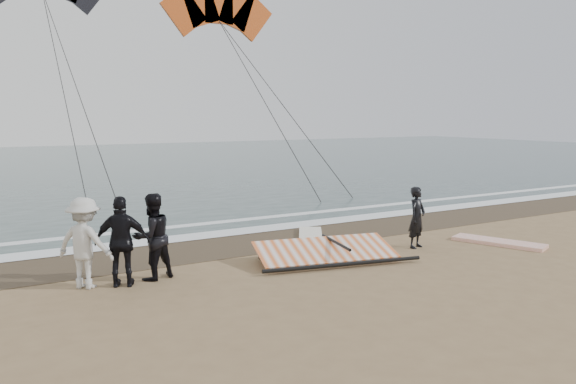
# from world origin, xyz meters

# --- Properties ---
(ground) EXTENTS (120.00, 120.00, 0.00)m
(ground) POSITION_xyz_m (0.00, 0.00, 0.00)
(ground) COLOR #8C704C
(ground) RESTS_ON ground
(sea) EXTENTS (120.00, 54.00, 0.02)m
(sea) POSITION_xyz_m (0.00, 33.00, 0.01)
(sea) COLOR #233838
(sea) RESTS_ON ground
(wet_sand) EXTENTS (120.00, 2.80, 0.01)m
(wet_sand) POSITION_xyz_m (0.00, 4.50, 0.01)
(wet_sand) COLOR #4C3D2B
(wet_sand) RESTS_ON ground
(foam_near) EXTENTS (120.00, 0.90, 0.01)m
(foam_near) POSITION_xyz_m (0.00, 5.90, 0.03)
(foam_near) COLOR white
(foam_near) RESTS_ON sea
(foam_far) EXTENTS (120.00, 0.45, 0.01)m
(foam_far) POSITION_xyz_m (0.00, 7.60, 0.03)
(foam_far) COLOR white
(foam_far) RESTS_ON sea
(man_main) EXTENTS (0.71, 0.58, 1.68)m
(man_main) POSITION_xyz_m (1.80, 1.64, 0.84)
(man_main) COLOR black
(man_main) RESTS_ON ground
(board_white) EXTENTS (1.57, 2.56, 0.10)m
(board_white) POSITION_xyz_m (4.12, 0.80, 0.05)
(board_white) COLOR white
(board_white) RESTS_ON ground
(board_cream) EXTENTS (1.90, 2.50, 0.11)m
(board_cream) POSITION_xyz_m (-0.12, 4.01, 0.05)
(board_cream) COLOR white
(board_cream) RESTS_ON ground
(trio_cluster) EXTENTS (2.64, 1.42, 1.93)m
(trio_cluster) POSITION_xyz_m (-6.07, 2.31, 0.96)
(trio_cluster) COLOR black
(trio_cluster) RESTS_ON ground
(sail_rig) EXTENTS (3.94, 2.37, 0.49)m
(sail_rig) POSITION_xyz_m (-1.23, 1.80, 0.19)
(sail_rig) COLOR black
(sail_rig) RESTS_ON ground
(kite_red) EXTENTS (6.97, 4.78, 12.64)m
(kite_red) POSITION_xyz_m (3.41, 18.70, 8.83)
(kite_red) COLOR #C74D17
(kite_red) RESTS_ON ground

